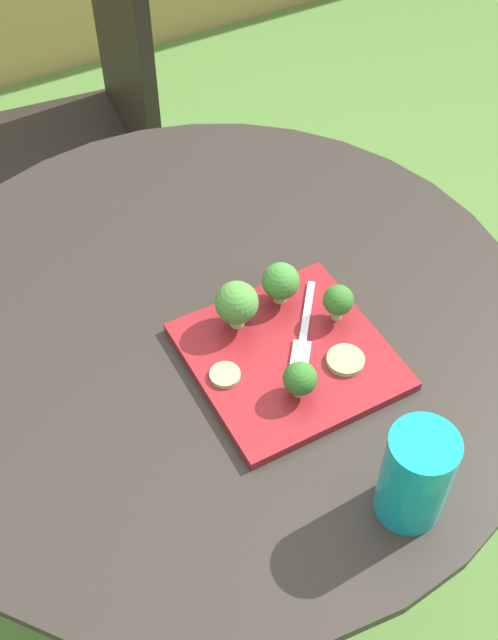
{
  "coord_description": "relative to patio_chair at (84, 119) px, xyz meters",
  "views": [
    {
      "loc": [
        -0.3,
        -0.66,
        1.6
      ],
      "look_at": [
        0.03,
        -0.06,
        0.79
      ],
      "focal_mm": 44.84,
      "sensor_mm": 36.0,
      "label": 1
    }
  ],
  "objects": [
    {
      "name": "patio_chair",
      "position": [
        0.0,
        0.0,
        0.0
      ],
      "size": [
        0.49,
        0.49,
        0.9
      ],
      "color": "black",
      "rests_on": "ground_plane"
    },
    {
      "name": "salad_plate",
      "position": [
        -0.04,
        -0.96,
        0.23
      ],
      "size": [
        0.25,
        0.25,
        0.01
      ],
      "primitive_type": "cube",
      "color": "maroon",
      "rests_on": "patio_table"
    },
    {
      "name": "broccoli_floret_3",
      "position": [
        -0.06,
        -1.03,
        0.27
      ],
      "size": [
        0.04,
        0.04,
        0.05
      ],
      "color": "#99B770",
      "rests_on": "salad_plate"
    },
    {
      "name": "drinking_glass",
      "position": [
        -0.03,
        -1.21,
        0.29
      ],
      "size": [
        0.08,
        0.08,
        0.14
      ],
      "color": "#0F8C93",
      "rests_on": "patio_table"
    },
    {
      "name": "patio_table",
      "position": [
        -0.1,
        -0.85,
        -0.04
      ],
      "size": [
        0.92,
        0.92,
        0.75
      ],
      "color": "#28231E",
      "rests_on": "ground_plane"
    },
    {
      "name": "cucumber_slice_0",
      "position": [
        0.02,
        -1.01,
        0.24
      ],
      "size": [
        0.05,
        0.05,
        0.01
      ],
      "primitive_type": "cylinder",
      "color": "#8EB766",
      "rests_on": "salad_plate"
    },
    {
      "name": "cucumber_slice_1",
      "position": [
        -0.13,
        -0.96,
        0.24
      ],
      "size": [
        0.04,
        0.04,
        0.01
      ],
      "primitive_type": "cylinder",
      "color": "#8EB766",
      "rests_on": "salad_plate"
    },
    {
      "name": "ground_plane",
      "position": [
        -0.1,
        -0.85,
        -0.53
      ],
      "size": [
        12.0,
        12.0,
        0.0
      ],
      "primitive_type": "plane",
      "color": "#4C7533"
    },
    {
      "name": "broccoli_floret_2",
      "position": [
        -0.0,
        -0.87,
        0.28
      ],
      "size": [
        0.05,
        0.05,
        0.06
      ],
      "color": "#99B770",
      "rests_on": "salad_plate"
    },
    {
      "name": "broccoli_floret_1",
      "position": [
        0.05,
        -0.94,
        0.27
      ],
      "size": [
        0.04,
        0.04,
        0.06
      ],
      "color": "#99B770",
      "rests_on": "salad_plate"
    },
    {
      "name": "broccoli_floret_0",
      "position": [
        -0.07,
        -0.88,
        0.28
      ],
      "size": [
        0.06,
        0.06,
        0.07
      ],
      "color": "#99B770",
      "rests_on": "salad_plate"
    },
    {
      "name": "fork",
      "position": [
        -0.0,
        -0.94,
        0.24
      ],
      "size": [
        0.11,
        0.13,
        0.0
      ],
      "color": "silver",
      "rests_on": "salad_plate"
    }
  ]
}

